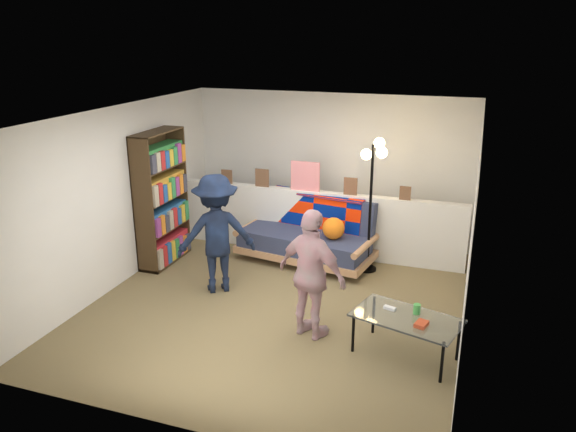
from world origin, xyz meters
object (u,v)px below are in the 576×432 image
(bookshelf, at_px, (162,203))
(person_right, at_px, (312,275))
(coffee_table, at_px, (407,320))
(futon_sofa, at_px, (308,235))
(person_left, at_px, (216,234))
(floor_lamp, at_px, (373,179))

(bookshelf, xyz_separation_m, person_right, (2.71, -1.37, -0.17))
(bookshelf, bearing_deg, coffee_table, -21.00)
(bookshelf, bearing_deg, person_right, -26.78)
(futon_sofa, height_order, person_left, person_left)
(futon_sofa, relative_size, person_right, 1.41)
(futon_sofa, relative_size, coffee_table, 1.74)
(floor_lamp, distance_m, person_left, 2.29)
(floor_lamp, bearing_deg, coffee_table, -69.29)
(futon_sofa, bearing_deg, person_left, -122.11)
(bookshelf, distance_m, person_left, 1.34)
(futon_sofa, height_order, person_right, person_right)
(futon_sofa, height_order, bookshelf, bookshelf)
(bookshelf, distance_m, floor_lamp, 3.09)
(bookshelf, height_order, floor_lamp, bookshelf)
(futon_sofa, relative_size, floor_lamp, 1.10)
(coffee_table, height_order, person_left, person_left)
(futon_sofa, distance_m, bookshelf, 2.22)
(coffee_table, bearing_deg, floor_lamp, 110.71)
(bookshelf, bearing_deg, futon_sofa, 19.73)
(futon_sofa, distance_m, coffee_table, 2.80)
(floor_lamp, xyz_separation_m, person_left, (-1.79, -1.30, -0.57))
(person_left, xyz_separation_m, person_right, (1.52, -0.74, -0.04))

